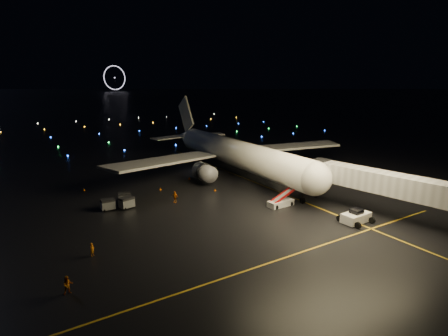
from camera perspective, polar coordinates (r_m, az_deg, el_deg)
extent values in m
plane|color=black|center=(338.26, -27.19, 9.11)|extent=(2000.00, 2000.00, 0.00)
cube|color=gold|center=(67.67, 5.62, -2.57)|extent=(0.25, 80.00, 0.02)
cube|color=gold|center=(39.66, 7.79, -14.99)|extent=(60.00, 0.25, 0.02)
cube|color=silver|center=(52.32, 20.75, -7.30)|extent=(4.24, 2.35, 1.98)
imported|color=orange|center=(42.83, -20.71, -12.32)|extent=(0.70, 0.68, 1.62)
imported|color=orange|center=(36.79, -24.15, -17.03)|extent=(0.88, 0.69, 1.81)
imported|color=orange|center=(57.37, -8.03, -4.69)|extent=(1.02, 1.18, 1.90)
cone|color=#F56601|center=(62.87, -1.49, -3.57)|extent=(0.55, 0.55, 0.48)
cone|color=#F56601|center=(70.65, -5.66, -1.66)|extent=(0.54, 0.54, 0.51)
cone|color=#F56601|center=(64.41, -10.34, -3.38)|extent=(0.41, 0.41, 0.46)
cone|color=#F56601|center=(67.92, -21.87, -3.28)|extent=(0.40, 0.40, 0.44)
cube|color=slate|center=(59.01, -15.95, -4.73)|extent=(2.08, 1.61, 1.60)
cube|color=slate|center=(56.46, -18.42, -5.70)|extent=(2.02, 1.43, 1.70)
cube|color=slate|center=(56.38, -15.60, -5.49)|extent=(2.37, 1.94, 1.76)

